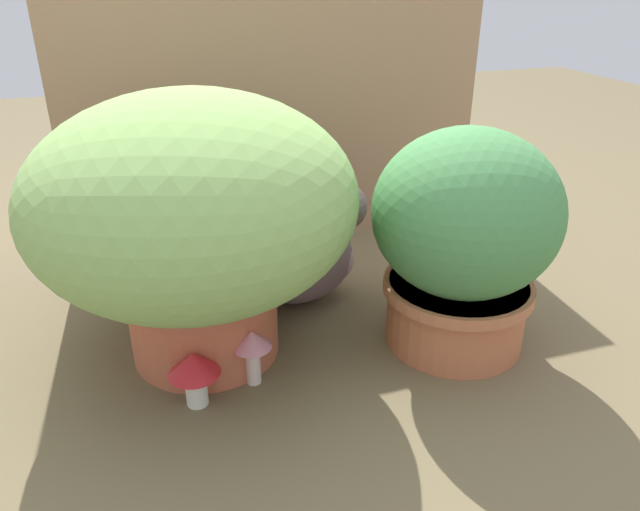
# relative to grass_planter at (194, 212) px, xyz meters

# --- Properties ---
(ground_plane) EXTENTS (6.00, 6.00, 0.00)m
(ground_plane) POSITION_rel_grass_planter_xyz_m (0.15, -0.05, -0.31)
(ground_plane) COLOR brown
(cardboard_backdrop) EXTENTS (1.15, 0.03, 0.76)m
(cardboard_backdrop) POSITION_rel_grass_planter_xyz_m (0.30, 0.50, 0.07)
(cardboard_backdrop) COLOR #A8805D
(cardboard_backdrop) RESTS_ON ground
(grass_planter) EXTENTS (0.62, 0.62, 0.54)m
(grass_planter) POSITION_rel_grass_planter_xyz_m (0.00, 0.00, 0.00)
(grass_planter) COLOR #BC5D3E
(grass_planter) RESTS_ON ground
(leafy_planter) EXTENTS (0.37, 0.37, 0.46)m
(leafy_planter) POSITION_rel_grass_planter_xyz_m (0.51, -0.12, -0.07)
(leafy_planter) COLOR #C16943
(leafy_planter) RESTS_ON ground
(cat) EXTENTS (0.38, 0.18, 0.32)m
(cat) POSITION_rel_grass_planter_xyz_m (0.26, 0.14, -0.19)
(cat) COLOR slate
(cat) RESTS_ON ground
(mushroom_ornament_red) EXTENTS (0.10, 0.10, 0.11)m
(mushroom_ornament_red) POSITION_rel_grass_planter_xyz_m (-0.04, -0.17, -0.23)
(mushroom_ornament_red) COLOR silver
(mushroom_ornament_red) RESTS_ON ground
(mushroom_ornament_pink) EXTENTS (0.08, 0.08, 0.12)m
(mushroom_ornament_pink) POSITION_rel_grass_planter_xyz_m (0.07, -0.14, -0.23)
(mushroom_ornament_pink) COLOR silver
(mushroom_ornament_pink) RESTS_ON ground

